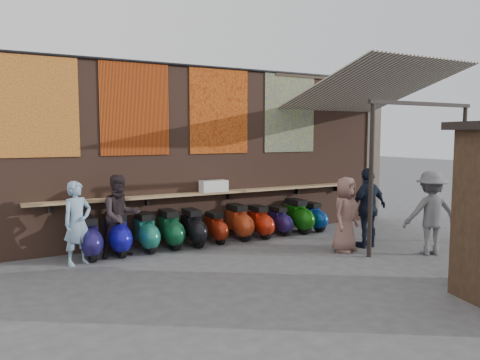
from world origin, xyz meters
The scene contains 31 objects.
ground centered at (0.00, 0.00, 0.00)m, with size 70.00×70.00×0.00m, color #474749.
brick_wall centered at (0.00, 2.70, 2.00)m, with size 10.00×0.40×4.00m, color brown.
pier_right centered at (5.20, 2.70, 2.00)m, with size 0.50×0.50×4.00m, color #4C4238.
eating_counter centered at (0.00, 2.33, 1.10)m, with size 8.00×0.32×0.05m, color #9E7A51.
shelf_box centered at (0.05, 2.30, 1.26)m, with size 0.63×0.29×0.26m, color white.
tapestry_redgold centered at (-3.60, 2.48, 3.00)m, with size 1.50×0.02×2.00m, color maroon.
tapestry_sun centered at (-1.70, 2.48, 3.00)m, with size 1.50×0.02×2.00m, color #EC4D0D.
tapestry_orange centered at (0.30, 2.48, 3.00)m, with size 1.50×0.02×2.00m, color #BF5417.
tapestry_multi centered at (2.30, 2.48, 3.00)m, with size 1.50×0.02×2.00m, color navy.
hang_rail centered at (0.00, 2.47, 3.98)m, with size 0.06×0.06×9.50m, color black.
scooter_stool_0 centered at (-2.83, 1.97, 0.41)m, with size 0.39×0.87×0.82m, color #1C1552, non-canonical shape.
scooter_stool_1 centered at (-2.26, 2.01, 0.43)m, with size 0.40×0.90×0.85m, color #110D97, non-canonical shape.
scooter_stool_2 centered at (-1.66, 2.01, 0.40)m, with size 0.38×0.84×0.80m, color #1A6A58, non-canonical shape.
scooter_stool_3 centered at (-1.12, 2.03, 0.41)m, with size 0.39×0.86×0.81m, color #0E4929, non-canonical shape.
scooter_stool_4 centered at (-0.60, 1.99, 0.40)m, with size 0.38×0.84×0.80m, color black, non-canonical shape.
scooter_stool_5 centered at (-0.04, 2.02, 0.34)m, with size 0.32×0.72×0.68m, color maroon, non-canonical shape.
scooter_stool_6 centered at (0.57, 2.04, 0.40)m, with size 0.38×0.85×0.81m, color #9F3115, non-canonical shape.
scooter_stool_7 centered at (1.09, 1.96, 0.38)m, with size 0.36×0.80×0.76m, color #AC200D, non-canonical shape.
scooter_stool_8 centered at (1.70, 2.02, 0.34)m, with size 0.32×0.72×0.68m, color #221650, non-canonical shape.
scooter_stool_9 centered at (2.23, 2.00, 0.42)m, with size 0.39×0.87×0.83m, color #0F520B, non-canonical shape.
scooter_stool_10 centered at (2.72, 1.99, 0.36)m, with size 0.34×0.75×0.71m, color navy, non-canonical shape.
diner_left centered at (-3.09, 1.67, 0.79)m, with size 0.58×0.38×1.58m, color #83A2BE.
diner_right centered at (-2.23, 1.85, 0.82)m, with size 0.80×0.62×1.65m, color black.
shopper_navy centered at (2.67, 0.04, 0.86)m, with size 1.01×0.42×1.73m, color black.
shopper_grey centered at (3.35, -1.04, 0.86)m, with size 1.11×0.64×1.71m, color slate.
shopper_tan centered at (1.97, -0.02, 0.78)m, with size 0.77×0.50×1.57m, color #7C564F.
awning_canvas centered at (3.50, 0.90, 3.55)m, with size 3.20×3.40×0.03m, color beige.
awning_ledger centered at (3.50, 2.49, 3.95)m, with size 3.30×0.08×0.12m, color #33261C.
awning_header centered at (3.50, -0.60, 3.08)m, with size 3.00×0.08×0.08m, color black.
awning_post_left centered at (2.10, -0.60, 1.55)m, with size 0.09×0.09×3.10m, color black.
awning_post_right centered at (4.90, -0.60, 1.55)m, with size 0.09×0.09×3.10m, color black.
Camera 1 is at (-4.61, -7.37, 2.44)m, focal length 35.00 mm.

